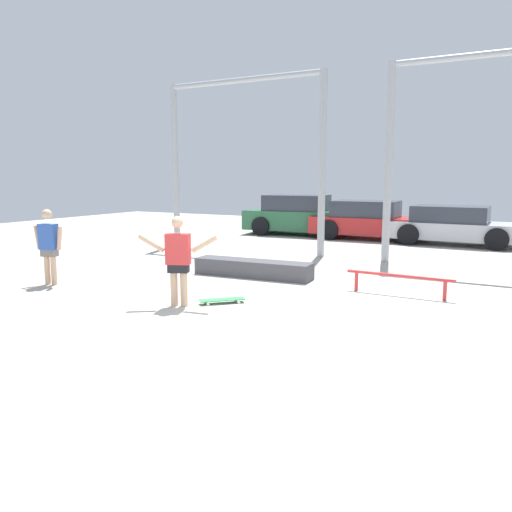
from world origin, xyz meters
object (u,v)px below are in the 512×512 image
(grind_box, at_px, (253,268))
(skateboarder, at_px, (178,257))
(skateboard, at_px, (222,300))
(parked_car_green, at_px, (300,216))
(bystander, at_px, (49,244))
(parked_car_red, at_px, (369,220))
(parked_car_silver, at_px, (453,226))
(grind_rail, at_px, (399,279))

(grind_box, bearing_deg, skateboarder, -88.05)
(skateboard, relative_size, parked_car_green, 0.17)
(bystander, bearing_deg, parked_car_red, -121.02)
(bystander, bearing_deg, grind_box, -152.86)
(grind_box, xyz_separation_m, parked_car_green, (-2.37, 8.12, 0.55))
(parked_car_silver, bearing_deg, grind_box, -111.63)
(grind_rail, bearing_deg, grind_box, 175.44)
(grind_rail, height_order, bystander, bystander)
(skateboarder, relative_size, parked_car_green, 0.36)
(skateboarder, height_order, grind_box, skateboarder)
(parked_car_red, bearing_deg, grind_box, -95.07)
(grind_box, relative_size, parked_car_green, 0.62)
(skateboard, xyz_separation_m, grind_box, (-0.66, 2.35, 0.12))
(parked_car_green, relative_size, parked_car_red, 1.05)
(skateboard, height_order, bystander, bystander)
(grind_box, distance_m, bystander, 4.30)
(parked_car_green, bearing_deg, parked_car_red, -8.08)
(grind_rail, distance_m, parked_car_red, 8.76)
(skateboard, xyz_separation_m, grind_rail, (2.60, 2.09, 0.25))
(parked_car_red, bearing_deg, parked_car_green, 175.06)
(skateboard, relative_size, grind_rail, 0.36)
(parked_car_green, xyz_separation_m, parked_car_red, (2.74, -0.12, -0.07))
(skateboarder, height_order, bystander, bystander)
(grind_box, height_order, parked_car_silver, parked_car_silver)
(skateboard, height_order, parked_car_red, parked_car_red)
(skateboarder, bearing_deg, skateboard, 18.45)
(skateboard, distance_m, grind_rail, 3.34)
(skateboard, height_order, grind_rail, grind_rail)
(grind_rail, relative_size, bystander, 1.29)
(skateboarder, xyz_separation_m, bystander, (-3.38, 0.15, 0.00))
(skateboard, relative_size, parked_car_silver, 0.17)
(parked_car_green, relative_size, parked_car_silver, 1.03)
(parked_car_green, relative_size, bystander, 2.80)
(skateboarder, xyz_separation_m, grind_rail, (3.16, 2.58, -0.54))
(grind_box, distance_m, parked_car_red, 8.03)
(parked_car_green, distance_m, parked_car_red, 2.74)
(grind_rail, distance_m, bystander, 7.00)
(parked_car_green, bearing_deg, parked_car_silver, -8.60)
(skateboarder, xyz_separation_m, parked_car_green, (-2.47, 10.96, -0.12))
(skateboarder, distance_m, parked_car_silver, 11.12)
(bystander, bearing_deg, parked_car_green, -107.00)
(skateboard, relative_size, grind_box, 0.27)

